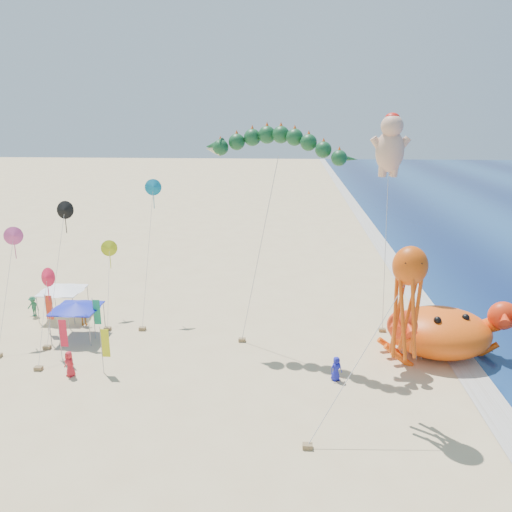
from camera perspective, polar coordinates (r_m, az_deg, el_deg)
The scene contains 11 objects.
ground at distance 35.06m, azimuth 3.10°, elevation -11.24°, with size 320.00×320.00×0.00m, color #D1B784.
foam_strip at distance 36.96m, azimuth 22.41°, elevation -11.00°, with size 320.00×320.00×0.00m, color silver.
crab_inflatable at distance 36.52m, azimuth 20.34°, elevation -8.03°, with size 9.23×7.29×4.04m.
dragon_kite at distance 33.58m, azimuth 2.33°, elevation 12.13°, with size 10.10×4.16×14.90m.
cherub_kite at distance 38.30m, azimuth 15.11°, elevation 12.29°, with size 2.07×3.02×16.11m.
octopus_kite at distance 26.67m, azimuth 16.91°, elevation -4.17°, with size 6.14×4.10×9.65m.
canopy_blue at distance 39.05m, azimuth -19.84°, elevation -5.38°, with size 3.45×3.45×2.71m.
canopy_white at distance 43.32m, azimuth -21.28°, elevation -3.45°, with size 3.46×3.46×2.71m.
feather_flags at distance 36.89m, azimuth -19.73°, elevation -7.34°, with size 6.90×5.67×3.20m.
beachgoers at distance 37.36m, azimuth -12.70°, elevation -8.39°, with size 30.76×10.19×1.88m.
small_kites at distance 38.90m, azimuth -19.45°, elevation 1.51°, with size 10.16×11.08×11.13m.
Camera 1 is at (0.27, -31.22, 15.94)m, focal length 35.00 mm.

